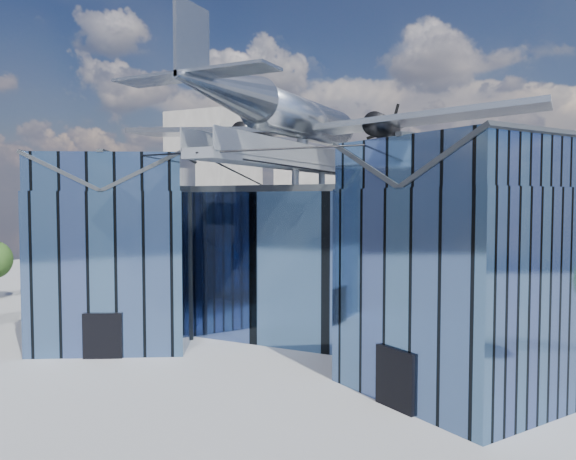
% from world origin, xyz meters
% --- Properties ---
extents(ground_plane, '(120.00, 120.00, 0.00)m').
position_xyz_m(ground_plane, '(0.00, 0.00, 0.00)').
color(ground_plane, gray).
extents(museum, '(32.88, 24.50, 17.60)m').
position_xyz_m(museum, '(0.00, 5.82, 5.54)').
color(museum, '#46628F').
rests_on(museum, ground).
extents(bg_towers, '(77.00, 24.50, 26.00)m').
position_xyz_m(bg_towers, '(1.45, 50.49, 10.01)').
color(bg_towers, gray).
rests_on(bg_towers, ground).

